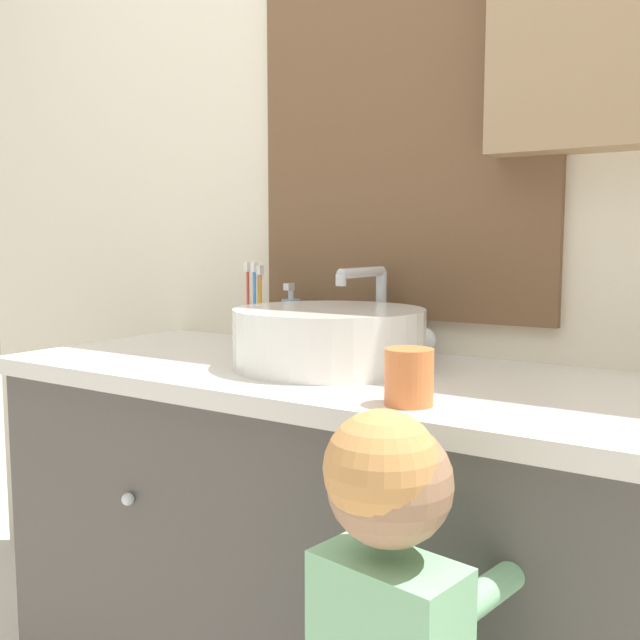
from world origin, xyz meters
TOP-DOWN VIEW (x-y plane):
  - wall_back at (0.04, 0.62)m, footprint 3.20×0.18m
  - vanity_counter at (0.00, 0.32)m, footprint 1.47×0.57m
  - sink_basin at (-0.06, 0.33)m, footprint 0.38×0.43m
  - toothbrush_holder at (-0.38, 0.49)m, footprint 0.08×0.08m
  - soap_dispenser at (-0.29, 0.51)m, footprint 0.04×0.04m
  - drinking_cup at (0.22, 0.11)m, footprint 0.07×0.07m

SIDE VIEW (x-z plane):
  - vanity_counter at x=0.00m, z-range 0.00..0.84m
  - drinking_cup at x=0.22m, z-range 0.84..0.93m
  - toothbrush_holder at x=-0.38m, z-range 0.79..0.99m
  - soap_dispenser at x=-0.29m, z-range 0.83..0.98m
  - sink_basin at x=-0.06m, z-range 0.81..1.00m
  - wall_back at x=0.04m, z-range 0.04..2.54m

